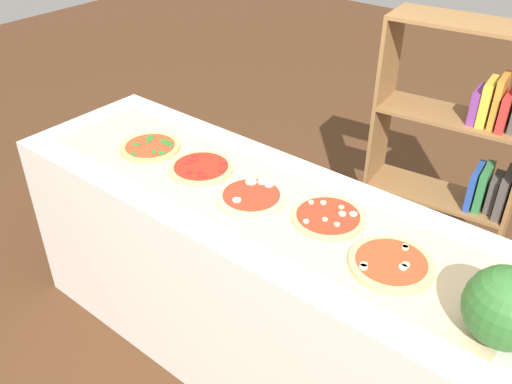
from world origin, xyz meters
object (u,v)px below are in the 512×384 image
(pizza_mushroom_3, at_px, (328,217))
(pizza_mushroom_4, at_px, (391,263))
(pizza_mozzarella_2, at_px, (251,196))
(watermelon, at_px, (506,308))
(pizza_pepperoni_1, at_px, (201,168))
(bookshelf, at_px, (460,176))
(pizza_spinach_0, at_px, (150,147))

(pizza_mushroom_3, bearing_deg, pizza_mushroom_4, -16.62)
(pizza_mozzarella_2, distance_m, pizza_mushroom_4, 0.62)
(pizza_mozzarella_2, xyz_separation_m, pizza_mushroom_4, (0.62, -0.02, 0.00))
(watermelon, bearing_deg, pizza_mushroom_4, 167.25)
(pizza_mozzarella_2, bearing_deg, watermelon, -5.79)
(pizza_pepperoni_1, bearing_deg, watermelon, -5.96)
(pizza_pepperoni_1, distance_m, bookshelf, 1.41)
(pizza_spinach_0, xyz_separation_m, watermelon, (1.63, -0.12, 0.11))
(pizza_mushroom_4, bearing_deg, pizza_mushroom_3, 163.38)
(pizza_pepperoni_1, distance_m, pizza_mushroom_3, 0.62)
(pizza_spinach_0, distance_m, pizza_pepperoni_1, 0.31)
(pizza_mozzarella_2, relative_size, watermelon, 1.13)
(bookshelf, bearing_deg, pizza_mushroom_4, -81.39)
(pizza_mushroom_4, bearing_deg, pizza_mozzarella_2, 178.61)
(pizza_spinach_0, distance_m, pizza_mushroom_4, 1.24)
(pizza_pepperoni_1, distance_m, watermelon, 1.33)
(pizza_mozzarella_2, relative_size, pizza_mushroom_4, 0.95)
(pizza_mushroom_4, distance_m, bookshelf, 1.26)
(bookshelf, bearing_deg, pizza_mushroom_3, -96.47)
(pizza_spinach_0, bearing_deg, pizza_mushroom_3, 3.39)
(pizza_pepperoni_1, distance_m, pizza_mozzarella_2, 0.31)
(pizza_spinach_0, relative_size, bookshelf, 0.19)
(pizza_mushroom_4, height_order, watermelon, watermelon)
(pizza_mushroom_3, relative_size, watermelon, 1.14)
(pizza_mozzarella_2, xyz_separation_m, watermelon, (1.01, -0.10, 0.11))
(pizza_pepperoni_1, bearing_deg, pizza_mushroom_3, 3.89)
(pizza_pepperoni_1, relative_size, pizza_mushroom_4, 0.97)
(pizza_mushroom_3, bearing_deg, pizza_pepperoni_1, -176.11)
(pizza_spinach_0, relative_size, watermelon, 1.14)
(pizza_pepperoni_1, bearing_deg, pizza_spinach_0, -177.62)
(pizza_pepperoni_1, xyz_separation_m, pizza_mushroom_3, (0.62, 0.04, -0.00))
(pizza_spinach_0, height_order, pizza_mushroom_4, pizza_mushroom_4)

